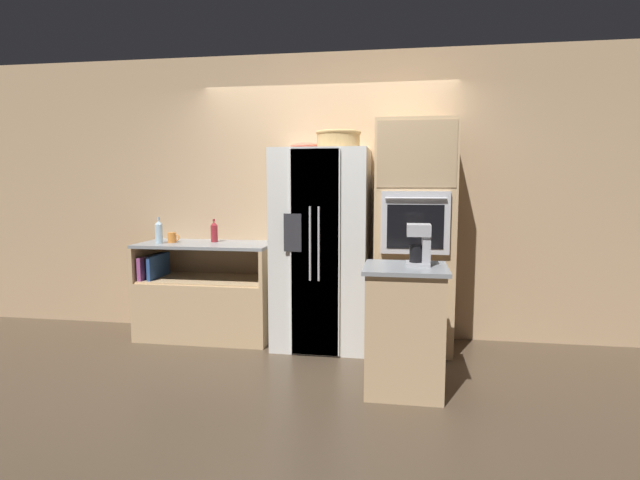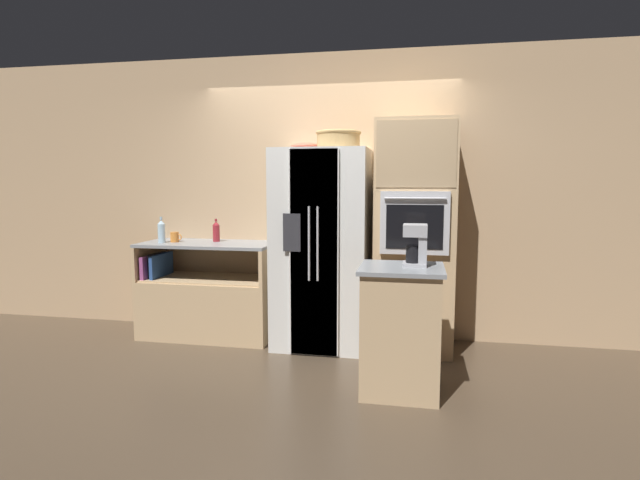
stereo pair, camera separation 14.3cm
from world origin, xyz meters
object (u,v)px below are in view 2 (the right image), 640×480
at_px(wall_oven, 414,237).
at_px(bottle_short, 216,231).
at_px(refrigerator, 322,249).
at_px(coffee_maker, 418,243).
at_px(fruit_bowl, 307,146).
at_px(bottle_tall, 161,231).
at_px(wicker_basket, 338,139).
at_px(mug, 175,237).

bearing_deg(wall_oven, bottle_short, 177.01).
distance_m(refrigerator, bottle_short, 1.13).
relative_size(wall_oven, coffee_maker, 6.89).
distance_m(wall_oven, fruit_bowl, 1.29).
height_order(bottle_tall, coffee_maker, coffee_maker).
distance_m(wall_oven, wicker_basket, 1.12).
bearing_deg(mug, refrigerator, -0.96).
bearing_deg(bottle_short, coffee_maker, -27.81).
distance_m(fruit_bowl, coffee_maker, 1.56).
bearing_deg(mug, bottle_short, 17.58).
relative_size(mug, coffee_maker, 0.39).
bearing_deg(wall_oven, coffee_maker, -88.38).
distance_m(refrigerator, bottle_tall, 1.61).
xyz_separation_m(fruit_bowl, mug, (-1.36, 0.03, -0.88)).
relative_size(fruit_bowl, mug, 2.47).
height_order(wicker_basket, mug, wicker_basket).
height_order(refrigerator, coffee_maker, refrigerator).
xyz_separation_m(wall_oven, wicker_basket, (-0.69, -0.11, 0.88)).
xyz_separation_m(refrigerator, wall_oven, (0.85, 0.05, 0.13)).
bearing_deg(wall_oven, wicker_basket, -170.97).
relative_size(wicker_basket, bottle_short, 1.77).
xyz_separation_m(wall_oven, mug, (-2.35, -0.02, -0.05)).
xyz_separation_m(bottle_short, coffee_maker, (1.99, -1.05, 0.05)).
height_order(wall_oven, mug, wall_oven).
xyz_separation_m(wicker_basket, mug, (-1.66, 0.09, -0.93)).
bearing_deg(bottle_short, wall_oven, -2.99).
relative_size(bottle_tall, bottle_short, 1.12).
bearing_deg(bottle_short, refrigerator, -7.61).
height_order(wall_oven, bottle_short, wall_oven).
height_order(refrigerator, mug, refrigerator).
bearing_deg(mug, fruit_bowl, -1.23).
height_order(wall_oven, bottle_tall, wall_oven).
xyz_separation_m(bottle_tall, mug, (0.10, 0.07, -0.06)).
bearing_deg(fruit_bowl, bottle_tall, -178.22).
bearing_deg(fruit_bowl, wall_oven, 2.85).
height_order(wall_oven, wicker_basket, wall_oven).
height_order(bottle_short, mug, bottle_short).
relative_size(bottle_tall, coffee_maker, 0.85).
bearing_deg(bottle_tall, fruit_bowl, 1.78).
relative_size(bottle_tall, mug, 2.16).
height_order(refrigerator, wicker_basket, wicker_basket).
xyz_separation_m(refrigerator, fruit_bowl, (-0.14, -0.00, 0.95)).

